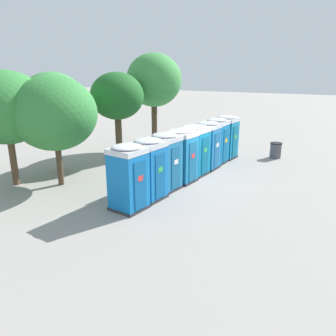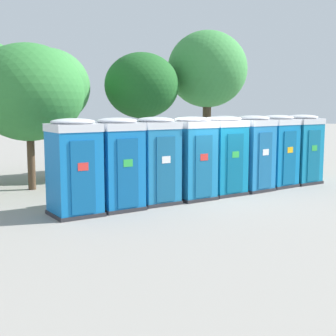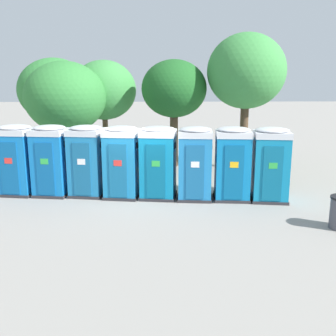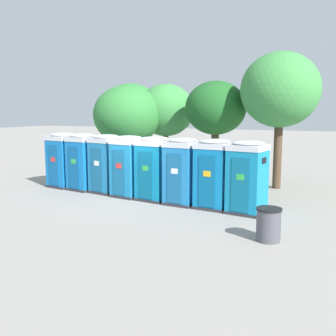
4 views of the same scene
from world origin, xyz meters
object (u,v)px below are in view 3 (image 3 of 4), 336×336
(portapotty_3, at_px, (122,162))
(street_tree_2, at_px, (104,90))
(portapotty_5, at_px, (195,163))
(street_tree_1, at_px, (55,91))
(street_tree_3, at_px, (174,89))
(portapotty_2, at_px, (87,160))
(street_tree_0, at_px, (65,97))
(portapotty_7, at_px, (270,164))
(street_tree_4, at_px, (246,72))
(portapotty_4, at_px, (158,162))
(portapotty_6, at_px, (232,163))
(portapotty_0, at_px, (17,159))
(portapotty_1, at_px, (51,160))

(portapotty_3, height_order, street_tree_2, street_tree_2)
(portapotty_3, xyz_separation_m, portapotty_5, (2.56, -0.30, 0.00))
(street_tree_1, xyz_separation_m, street_tree_3, (5.94, -1.70, 0.10))
(portapotty_2, xyz_separation_m, portapotty_5, (3.83, -0.56, 0.00))
(street_tree_0, bearing_deg, street_tree_2, 46.11)
(portapotty_7, height_order, street_tree_4, street_tree_4)
(portapotty_4, bearing_deg, portapotty_2, 171.43)
(portapotty_2, relative_size, portapotty_5, 1.00)
(portapotty_3, distance_m, portapotty_4, 1.29)
(portapotty_3, height_order, street_tree_0, street_tree_0)
(portapotty_2, distance_m, street_tree_3, 6.28)
(portapotty_4, xyz_separation_m, street_tree_4, (3.99, 4.53, 3.15))
(street_tree_4, bearing_deg, portapotty_3, -140.14)
(portapotty_3, height_order, street_tree_4, street_tree_4)
(portapotty_4, height_order, street_tree_1, street_tree_1)
(portapotty_5, bearing_deg, portapotty_6, -3.25)
(portapotty_0, relative_size, portapotty_7, 1.00)
(portapotty_2, bearing_deg, street_tree_2, 91.03)
(portapotty_3, relative_size, street_tree_2, 0.50)
(street_tree_0, height_order, street_tree_4, street_tree_4)
(street_tree_0, relative_size, street_tree_4, 0.80)
(portapotty_7, distance_m, street_tree_2, 9.85)
(portapotty_4, xyz_separation_m, street_tree_0, (-4.24, 4.96, 2.01))
(portapotty_1, xyz_separation_m, portapotty_4, (3.84, -0.47, -0.00))
(portapotty_2, relative_size, street_tree_2, 0.50)
(street_tree_1, bearing_deg, portapotty_3, -60.05)
(portapotty_6, bearing_deg, street_tree_1, 137.42)
(street_tree_2, bearing_deg, portapotty_5, -59.83)
(portapotty_6, bearing_deg, street_tree_0, 142.56)
(portapotty_0, relative_size, street_tree_1, 0.49)
(street_tree_1, bearing_deg, street_tree_0, -64.00)
(street_tree_4, bearing_deg, portapotty_5, -119.98)
(portapotty_1, distance_m, portapotty_4, 3.87)
(portapotty_1, bearing_deg, street_tree_2, 79.13)
(portapotty_4, bearing_deg, street_tree_3, 81.42)
(portapotty_5, xyz_separation_m, street_tree_2, (-3.94, 6.77, 2.28))
(street_tree_3, bearing_deg, portapotty_0, -142.45)
(street_tree_4, bearing_deg, street_tree_0, 176.97)
(portapotty_0, height_order, portapotty_2, same)
(portapotty_4, distance_m, portapotty_7, 3.87)
(portapotty_2, distance_m, street_tree_2, 6.62)
(portapotty_2, xyz_separation_m, portapotty_7, (6.39, -0.82, -0.00))
(portapotty_7, bearing_deg, street_tree_0, 146.25)
(portapotty_7, xyz_separation_m, street_tree_0, (-8.08, 5.40, 2.01))
(portapotty_4, height_order, street_tree_0, street_tree_0)
(portapotty_3, bearing_deg, portapotty_4, -5.51)
(portapotty_0, relative_size, portapotty_3, 1.00)
(portapotty_2, height_order, portapotty_6, same)
(portapotty_7, relative_size, street_tree_2, 0.50)
(portapotty_2, relative_size, street_tree_3, 0.51)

